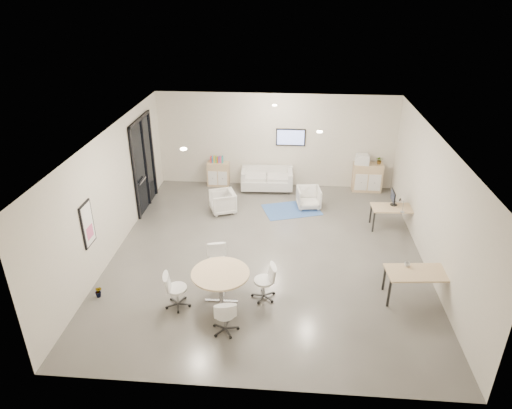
{
  "coord_description": "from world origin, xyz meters",
  "views": [
    {
      "loc": [
        0.53,
        -10.24,
        6.47
      ],
      "look_at": [
        -0.34,
        0.4,
        1.21
      ],
      "focal_mm": 32.0,
      "sensor_mm": 36.0,
      "label": 1
    }
  ],
  "objects_px": {
    "sideboard_left": "(218,174)",
    "round_table": "(220,276)",
    "sideboard_right": "(367,177)",
    "loveseat": "(267,180)",
    "desk_rear": "(394,209)",
    "desk_front": "(419,275)",
    "armchair_left": "(223,201)",
    "armchair_right": "(309,197)"
  },
  "relations": [
    {
      "from": "armchair_right",
      "to": "sideboard_right",
      "type": "bearing_deg",
      "value": 27.78
    },
    {
      "from": "sideboard_left",
      "to": "sideboard_right",
      "type": "distance_m",
      "value": 5.09
    },
    {
      "from": "sideboard_right",
      "to": "desk_front",
      "type": "bearing_deg",
      "value": -87.19
    },
    {
      "from": "sideboard_right",
      "to": "loveseat",
      "type": "xyz_separation_m",
      "value": [
        -3.39,
        -0.18,
        -0.13
      ]
    },
    {
      "from": "round_table",
      "to": "desk_rear",
      "type": "bearing_deg",
      "value": 40.28
    },
    {
      "from": "sideboard_left",
      "to": "round_table",
      "type": "xyz_separation_m",
      "value": [
        1.06,
        -6.41,
        0.28
      ]
    },
    {
      "from": "sideboard_left",
      "to": "loveseat",
      "type": "relative_size",
      "value": 0.48
    },
    {
      "from": "loveseat",
      "to": "desk_rear",
      "type": "xyz_separation_m",
      "value": [
        3.78,
        -2.44,
        0.25
      ]
    },
    {
      "from": "armchair_left",
      "to": "desk_rear",
      "type": "distance_m",
      "value": 5.09
    },
    {
      "from": "armchair_right",
      "to": "desk_rear",
      "type": "bearing_deg",
      "value": -34.11
    },
    {
      "from": "armchair_left",
      "to": "round_table",
      "type": "xyz_separation_m",
      "value": [
        0.61,
        -4.37,
        0.32
      ]
    },
    {
      "from": "sideboard_right",
      "to": "round_table",
      "type": "bearing_deg",
      "value": -122.37
    },
    {
      "from": "desk_rear",
      "to": "round_table",
      "type": "xyz_separation_m",
      "value": [
        -4.43,
        -3.76,
        0.1
      ]
    },
    {
      "from": "sideboard_left",
      "to": "desk_front",
      "type": "xyz_separation_m",
      "value": [
        5.38,
        -5.97,
        0.24
      ]
    },
    {
      "from": "loveseat",
      "to": "armchair_right",
      "type": "xyz_separation_m",
      "value": [
        1.39,
        -1.27,
        0.01
      ]
    },
    {
      "from": "loveseat",
      "to": "round_table",
      "type": "relative_size",
      "value": 1.38
    },
    {
      "from": "sideboard_right",
      "to": "desk_rear",
      "type": "relative_size",
      "value": 0.74
    },
    {
      "from": "loveseat",
      "to": "armchair_left",
      "type": "relative_size",
      "value": 2.36
    },
    {
      "from": "sideboard_left",
      "to": "desk_front",
      "type": "distance_m",
      "value": 8.04
    },
    {
      "from": "sideboard_right",
      "to": "armchair_left",
      "type": "xyz_separation_m",
      "value": [
        -4.65,
        -1.99,
        -0.11
      ]
    },
    {
      "from": "sideboard_right",
      "to": "armchair_left",
      "type": "bearing_deg",
      "value": -156.78
    },
    {
      "from": "loveseat",
      "to": "armchair_left",
      "type": "distance_m",
      "value": 2.21
    },
    {
      "from": "armchair_left",
      "to": "sideboard_right",
      "type": "bearing_deg",
      "value": 92.1
    },
    {
      "from": "armchair_right",
      "to": "desk_rear",
      "type": "xyz_separation_m",
      "value": [
        2.39,
        -1.16,
        0.24
      ]
    },
    {
      "from": "loveseat",
      "to": "round_table",
      "type": "xyz_separation_m",
      "value": [
        -0.65,
        -6.19,
        0.35
      ]
    },
    {
      "from": "sideboard_right",
      "to": "desk_rear",
      "type": "distance_m",
      "value": 2.64
    },
    {
      "from": "sideboard_left",
      "to": "armchair_left",
      "type": "relative_size",
      "value": 1.13
    },
    {
      "from": "sideboard_right",
      "to": "armchair_left",
      "type": "height_order",
      "value": "sideboard_right"
    },
    {
      "from": "sideboard_left",
      "to": "loveseat",
      "type": "height_order",
      "value": "sideboard_left"
    },
    {
      "from": "armchair_left",
      "to": "armchair_right",
      "type": "xyz_separation_m",
      "value": [
        2.65,
        0.54,
        -0.01
      ]
    },
    {
      "from": "sideboard_right",
      "to": "round_table",
      "type": "xyz_separation_m",
      "value": [
        -4.04,
        -6.37,
        0.21
      ]
    },
    {
      "from": "armchair_right",
      "to": "desk_front",
      "type": "xyz_separation_m",
      "value": [
        2.29,
        -4.48,
        0.3
      ]
    },
    {
      "from": "desk_front",
      "to": "round_table",
      "type": "distance_m",
      "value": 4.35
    },
    {
      "from": "armchair_left",
      "to": "desk_rear",
      "type": "xyz_separation_m",
      "value": [
        5.04,
        -0.62,
        0.23
      ]
    },
    {
      "from": "sideboard_left",
      "to": "desk_rear",
      "type": "xyz_separation_m",
      "value": [
        5.49,
        -2.65,
        0.18
      ]
    },
    {
      "from": "desk_front",
      "to": "desk_rear",
      "type": "bearing_deg",
      "value": 82.82
    },
    {
      "from": "sideboard_right",
      "to": "desk_front",
      "type": "distance_m",
      "value": 5.94
    },
    {
      "from": "sideboard_left",
      "to": "loveseat",
      "type": "distance_m",
      "value": 1.72
    },
    {
      "from": "desk_front",
      "to": "armchair_left",
      "type": "bearing_deg",
      "value": 136.09
    },
    {
      "from": "armchair_right",
      "to": "desk_front",
      "type": "distance_m",
      "value": 5.04
    },
    {
      "from": "loveseat",
      "to": "armchair_right",
      "type": "bearing_deg",
      "value": -45.31
    },
    {
      "from": "sideboard_right",
      "to": "loveseat",
      "type": "bearing_deg",
      "value": -177.03
    }
  ]
}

